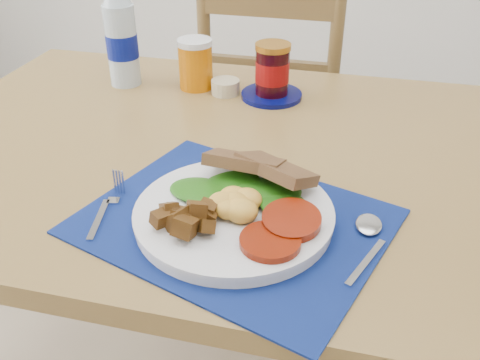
# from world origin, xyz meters

# --- Properties ---
(table) EXTENTS (1.40, 0.90, 0.75)m
(table) POSITION_xyz_m (0.00, 0.20, 0.67)
(table) COLOR brown
(table) RESTS_ON ground
(chair_far) EXTENTS (0.43, 0.40, 1.14)m
(chair_far) POSITION_xyz_m (-0.07, 0.83, 0.58)
(chair_far) COLOR #513B1D
(chair_far) RESTS_ON ground
(placemat) EXTENTS (0.54, 0.48, 0.00)m
(placemat) POSITION_xyz_m (0.03, -0.04, 0.75)
(placemat) COLOR #040A33
(placemat) RESTS_ON table
(breakfast_plate) EXTENTS (0.31, 0.31, 0.07)m
(breakfast_plate) POSITION_xyz_m (0.02, -0.04, 0.78)
(breakfast_plate) COLOR silver
(breakfast_plate) RESTS_ON placemat
(fork) EXTENTS (0.03, 0.15, 0.00)m
(fork) POSITION_xyz_m (-0.18, -0.06, 0.76)
(fork) COLOR #B2B5BA
(fork) RESTS_ON placemat
(spoon) EXTENTS (0.05, 0.17, 0.01)m
(spoon) POSITION_xyz_m (0.23, -0.03, 0.76)
(spoon) COLOR #B2B5BA
(spoon) RESTS_ON placemat
(water_bottle) EXTENTS (0.08, 0.08, 0.26)m
(water_bottle) POSITION_xyz_m (-0.38, 0.46, 0.86)
(water_bottle) COLOR #ADBFCC
(water_bottle) RESTS_ON table
(juice_glass) EXTENTS (0.08, 0.08, 0.11)m
(juice_glass) POSITION_xyz_m (-0.20, 0.47, 0.81)
(juice_glass) COLOR #C66505
(juice_glass) RESTS_ON table
(ramekin) EXTENTS (0.07, 0.07, 0.03)m
(ramekin) POSITION_xyz_m (-0.12, 0.45, 0.77)
(ramekin) COLOR #BFB28C
(ramekin) RESTS_ON table
(jam_on_saucer) EXTENTS (0.14, 0.14, 0.13)m
(jam_on_saucer) POSITION_xyz_m (-0.01, 0.46, 0.81)
(jam_on_saucer) COLOR #04094B
(jam_on_saucer) RESTS_ON table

